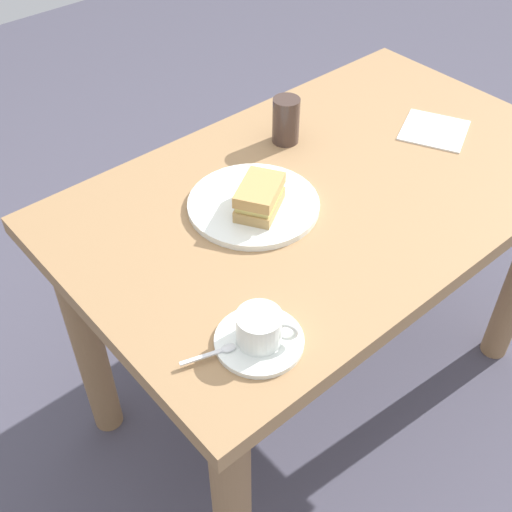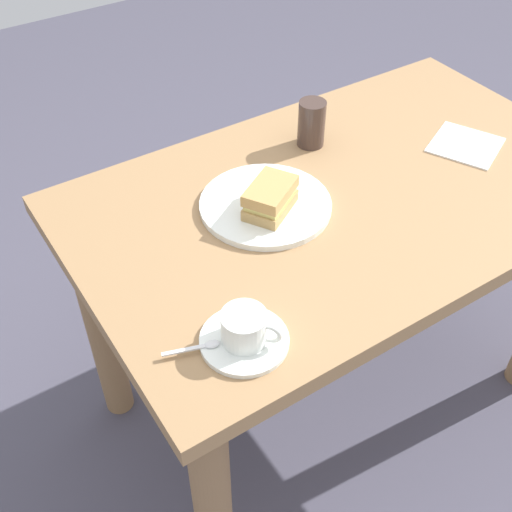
% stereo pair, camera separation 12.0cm
% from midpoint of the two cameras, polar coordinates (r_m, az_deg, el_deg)
% --- Properties ---
extents(ground_plane, '(6.00, 6.00, 0.00)m').
position_cam_midpoint_polar(ground_plane, '(1.96, 3.05, -11.22)').
color(ground_plane, '#494656').
extents(dining_table, '(1.20, 0.72, 0.74)m').
position_cam_midpoint_polar(dining_table, '(1.52, 3.87, 2.05)').
color(dining_table, '#99734B').
rests_on(dining_table, ground_plane).
extents(sandwich_plate, '(0.28, 0.28, 0.01)m').
position_cam_midpoint_polar(sandwich_plate, '(1.36, -2.77, 4.47)').
color(sandwich_plate, white).
rests_on(sandwich_plate, dining_table).
extents(sandwich_front, '(0.14, 0.13, 0.06)m').
position_cam_midpoint_polar(sandwich_front, '(1.31, -2.31, 5.11)').
color(sandwich_front, tan).
rests_on(sandwich_front, sandwich_plate).
extents(coffee_saucer, '(0.15, 0.15, 0.01)m').
position_cam_midpoint_polar(coffee_saucer, '(1.10, -2.89, -7.67)').
color(coffee_saucer, white).
rests_on(coffee_saucer, dining_table).
extents(coffee_cup, '(0.08, 0.09, 0.06)m').
position_cam_midpoint_polar(coffee_cup, '(1.07, -2.86, -6.46)').
color(coffee_cup, white).
rests_on(coffee_cup, coffee_saucer).
extents(spoon, '(0.10, 0.04, 0.01)m').
position_cam_midpoint_polar(spoon, '(1.08, -6.64, -8.56)').
color(spoon, silver).
rests_on(spoon, coffee_saucer).
extents(napkin, '(0.20, 0.20, 0.00)m').
position_cam_midpoint_polar(napkin, '(1.64, 13.45, 10.68)').
color(napkin, white).
rests_on(napkin, dining_table).
extents(drinking_glass, '(0.06, 0.06, 0.11)m').
position_cam_midpoint_polar(drinking_glass, '(1.53, 0.38, 11.82)').
color(drinking_glass, '#40302A').
rests_on(drinking_glass, dining_table).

